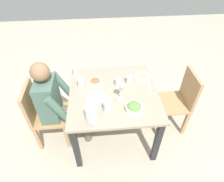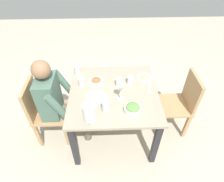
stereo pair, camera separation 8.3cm
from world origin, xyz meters
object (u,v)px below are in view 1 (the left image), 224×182
(plate_rice_curry, at_px, (95,81))
(oil_carafe, at_px, (107,107))
(water_glass_by_pitcher, at_px, (81,83))
(water_glass_near_left, at_px, (75,71))
(plate_yoghurt, at_px, (96,97))
(dining_table, at_px, (113,99))
(chair_far, at_px, (179,99))
(wine_glass, at_px, (121,89))
(salad_bowl, at_px, (134,108))
(chair_near, at_px, (43,112))
(plate_fries, at_px, (143,76))
(water_pitcher, at_px, (91,114))
(water_glass_center, at_px, (129,79))
(diner_near, at_px, (58,102))
(water_glass_near_right, at_px, (118,82))

(plate_rice_curry, height_order, oil_carafe, oil_carafe)
(water_glass_by_pitcher, relative_size, water_glass_near_left, 1.01)
(water_glass_near_left, bearing_deg, oil_carafe, 28.33)
(plate_yoghurt, bearing_deg, dining_table, 111.66)
(chair_far, distance_m, plate_yoghurt, 1.07)
(water_glass_near_left, distance_m, oil_carafe, 0.73)
(water_glass_by_pitcher, height_order, wine_glass, wine_glass)
(salad_bowl, height_order, water_glass_near_left, water_glass_near_left)
(oil_carafe, bearing_deg, chair_near, -108.88)
(salad_bowl, xyz_separation_m, plate_fries, (-0.53, 0.20, -0.03))
(water_pitcher, distance_m, salad_bowl, 0.43)
(plate_rice_curry, height_order, water_glass_center, water_glass_center)
(wine_glass, bearing_deg, water_glass_by_pitcher, -120.36)
(dining_table, height_order, oil_carafe, oil_carafe)
(salad_bowl, height_order, wine_glass, wine_glass)
(oil_carafe, bearing_deg, chair_far, 109.39)
(chair_far, xyz_separation_m, oil_carafe, (0.32, -0.92, 0.30))
(plate_fries, height_order, water_glass_by_pitcher, water_glass_by_pitcher)
(chair_far, relative_size, water_glass_by_pitcher, 8.54)
(dining_table, xyz_separation_m, plate_yoghurt, (0.08, -0.20, 0.12))
(water_pitcher, height_order, plate_yoghurt, water_pitcher)
(water_pitcher, relative_size, water_glass_center, 1.96)
(chair_near, relative_size, plate_yoghurt, 4.11)
(water_pitcher, relative_size, plate_rice_curry, 1.05)
(water_glass_by_pitcher, relative_size, water_glass_center, 1.03)
(chair_far, xyz_separation_m, water_glass_near_left, (-0.32, -1.27, 0.29))
(diner_near, distance_m, salad_bowl, 0.86)
(chair_near, distance_m, plate_fries, 1.26)
(chair_near, relative_size, oil_carafe, 5.19)
(chair_near, distance_m, water_glass_center, 1.08)
(water_glass_near_left, bearing_deg, wine_glass, 45.57)
(plate_rice_curry, height_order, water_glass_near_left, water_glass_near_left)
(diner_near, bearing_deg, water_glass_near_left, 153.68)
(plate_rice_curry, bearing_deg, water_glass_near_right, 73.80)
(water_glass_near_right, bearing_deg, water_pitcher, -31.50)
(plate_rice_curry, relative_size, water_glass_near_left, 1.84)
(water_glass_near_right, bearing_deg, diner_near, -79.31)
(chair_near, bearing_deg, plate_fries, 101.86)
(salad_bowl, bearing_deg, dining_table, -148.60)
(water_glass_center, bearing_deg, dining_table, -52.94)
(salad_bowl, bearing_deg, water_glass_near_left, -137.61)
(chair_near, distance_m, water_glass_by_pitcher, 0.57)
(plate_fries, bearing_deg, water_pitcher, -45.04)
(dining_table, xyz_separation_m, plate_fries, (-0.25, 0.38, 0.12))
(diner_near, distance_m, plate_rice_curry, 0.49)
(salad_bowl, distance_m, wine_glass, 0.23)
(water_glass_near_right, bearing_deg, water_glass_near_left, -117.57)
(chair_near, height_order, water_glass_by_pitcher, chair_near)
(plate_yoghurt, relative_size, wine_glass, 1.06)
(dining_table, xyz_separation_m, chair_far, (-0.06, 0.83, -0.13))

